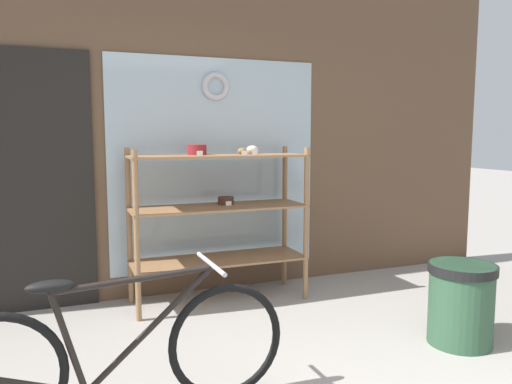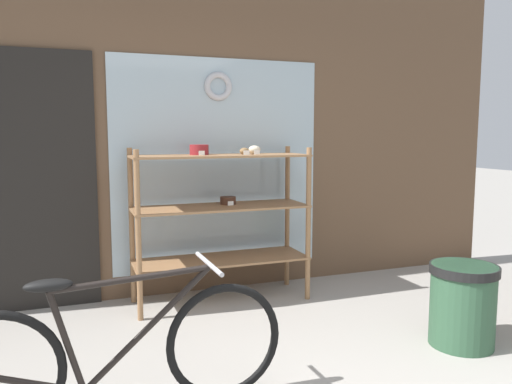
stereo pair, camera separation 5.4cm
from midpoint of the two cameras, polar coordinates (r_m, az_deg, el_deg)
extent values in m
cube|color=brown|center=(4.54, -6.70, 11.26)|extent=(6.38, 0.08, 3.60)
cube|color=#A3B7C1|center=(4.54, -3.99, 3.09)|extent=(1.91, 0.02, 1.90)
cube|color=black|center=(4.36, -22.90, 1.12)|extent=(0.84, 0.03, 2.10)
torus|color=#B7B7BC|center=(4.53, -4.00, 11.95)|extent=(0.26, 0.06, 0.26)
cylinder|color=#8E6642|center=(3.89, -12.91, -4.96)|extent=(0.04, 0.04, 1.32)
cylinder|color=#8E6642|center=(4.31, 6.35, -3.71)|extent=(0.04, 0.04, 1.32)
cylinder|color=#8E6642|center=(4.33, -13.68, -3.81)|extent=(0.04, 0.04, 1.32)
cylinder|color=#8E6642|center=(4.70, 3.92, -2.80)|extent=(0.04, 0.04, 1.32)
cube|color=#8E6642|center=(4.32, -3.66, -7.70)|extent=(1.48, 0.49, 0.02)
cube|color=#8E6642|center=(4.23, -3.70, -1.73)|extent=(1.48, 0.49, 0.02)
cube|color=#8E6642|center=(4.19, -3.75, 4.14)|extent=(1.48, 0.49, 0.02)
cylinder|color=maroon|center=(4.20, -6.15, 4.83)|extent=(0.16, 0.16, 0.08)
cube|color=white|center=(4.12, -5.85, 4.46)|extent=(0.05, 0.00, 0.04)
ellipsoid|color=beige|center=(4.32, 0.19, 4.85)|extent=(0.11, 0.09, 0.07)
cube|color=white|center=(4.26, 0.47, 4.57)|extent=(0.05, 0.00, 0.04)
ellipsoid|color=brown|center=(4.21, -0.95, 4.70)|extent=(0.08, 0.07, 0.06)
cube|color=white|center=(4.17, -0.73, 4.52)|extent=(0.05, 0.00, 0.04)
cylinder|color=#422619|center=(4.32, -2.86, -0.98)|extent=(0.14, 0.14, 0.07)
cube|color=white|center=(4.25, -2.55, -1.30)|extent=(0.05, 0.00, 0.04)
torus|color=black|center=(2.81, -3.04, -16.67)|extent=(0.64, 0.06, 0.64)
cylinder|color=black|center=(2.67, -11.59, -14.91)|extent=(0.66, 0.04, 0.59)
cylinder|color=black|center=(2.58, -13.27, -9.63)|extent=(0.78, 0.05, 0.07)
cylinder|color=black|center=(2.65, -20.24, -15.86)|extent=(0.17, 0.04, 0.53)
ellipsoid|color=black|center=(2.55, -22.10, -9.87)|extent=(0.22, 0.09, 0.06)
cylinder|color=#B2B2B7|center=(2.65, -4.83, -8.14)|extent=(0.03, 0.46, 0.02)
cylinder|color=#2D5138|center=(3.74, 22.91, -11.83)|extent=(0.42, 0.42, 0.56)
cylinder|color=black|center=(3.67, 23.09, -8.14)|extent=(0.45, 0.45, 0.06)
camera|label=1|loc=(0.03, -89.52, 0.06)|focal=35.00mm
camera|label=2|loc=(0.03, 90.48, -0.06)|focal=35.00mm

